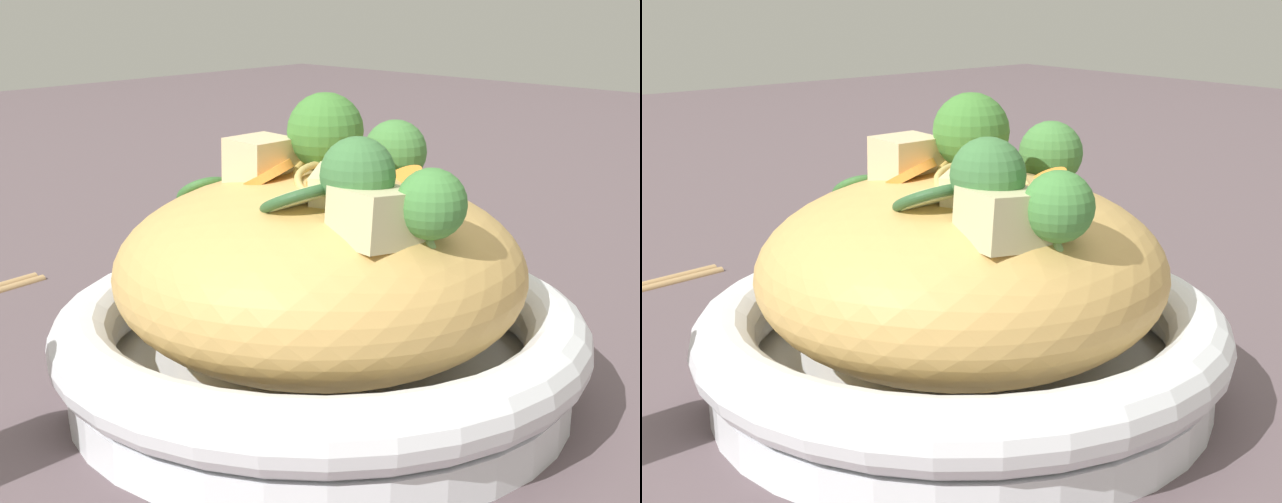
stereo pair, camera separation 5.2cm
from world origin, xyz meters
TOP-DOWN VIEW (x-y plane):
  - ground_plane at (0.00, 0.00)m, footprint 3.00×3.00m
  - serving_bowl at (0.00, 0.00)m, footprint 0.30×0.30m
  - noodle_heap at (-0.00, 0.00)m, footprint 0.23×0.23m
  - broccoli_florets at (-0.02, 0.02)m, footprint 0.16×0.16m
  - carrot_coins at (-0.01, -0.02)m, footprint 0.09×0.10m
  - zucchini_slices at (0.02, -0.03)m, footprint 0.08×0.16m
  - chicken_chunks at (0.02, 0.02)m, footprint 0.05×0.13m

SIDE VIEW (x-z plane):
  - ground_plane at x=0.00m, z-range 0.00..0.00m
  - serving_bowl at x=0.00m, z-range 0.00..0.06m
  - noodle_heap at x=0.00m, z-range 0.02..0.13m
  - zucchini_slices at x=0.02m, z-range 0.09..0.14m
  - carrot_coins at x=-0.01m, z-range 0.11..0.14m
  - chicken_chunks at x=0.02m, z-range 0.11..0.15m
  - broccoli_florets at x=-0.02m, z-range 0.10..0.17m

